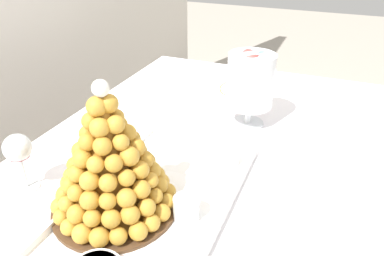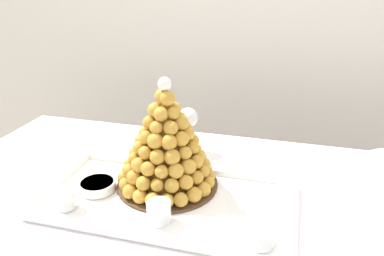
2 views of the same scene
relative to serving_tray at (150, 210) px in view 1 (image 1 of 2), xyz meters
name	(u,v)px [view 1 (image 1 of 2)]	position (x,y,z in m)	size (l,w,h in m)	color
buffet_table	(187,208)	(0.15, -0.03, -0.11)	(1.73, 0.99, 0.75)	brown
serving_tray	(150,210)	(0.00, 0.00, 0.00)	(0.65, 0.33, 0.02)	white
croquembouche	(110,163)	(-0.03, 0.07, 0.12)	(0.28, 0.28, 0.31)	#4C331E
dessert_cup_mid_left	(186,209)	(0.01, -0.09, 0.03)	(0.06, 0.06, 0.05)	silver
dessert_cup_centre	(229,153)	(0.25, -0.11, 0.03)	(0.06, 0.06, 0.06)	silver
macaron_goblet	(251,81)	(0.49, -0.09, 0.14)	(0.14, 0.14, 0.25)	white
fruit_tart_plate	(246,88)	(0.75, -0.02, 0.01)	(0.21, 0.21, 0.05)	white
wine_glass	(18,150)	(-0.04, 0.32, 0.10)	(0.07, 0.07, 0.15)	silver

